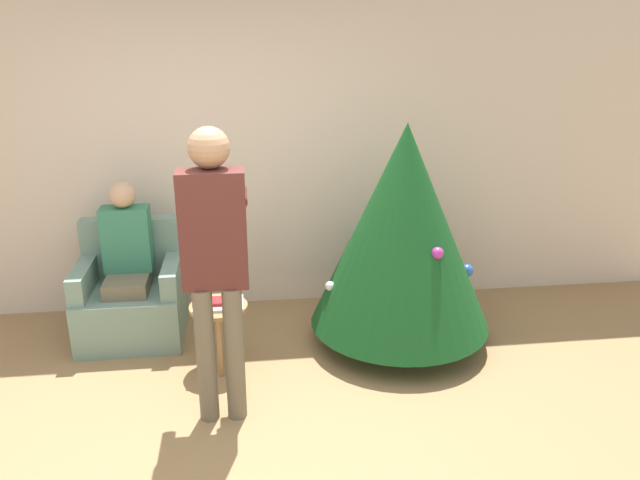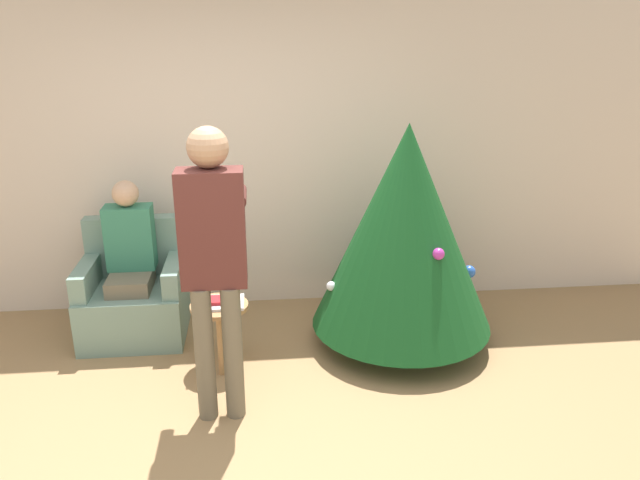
{
  "view_description": "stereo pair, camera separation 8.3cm",
  "coord_description": "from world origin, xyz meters",
  "px_view_note": "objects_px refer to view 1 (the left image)",
  "views": [
    {
      "loc": [
        0.13,
        -2.89,
        2.38
      ],
      "look_at": [
        0.6,
        0.92,
        1.01
      ],
      "focal_mm": 35.0,
      "sensor_mm": 36.0,
      "label": 1
    },
    {
      "loc": [
        0.21,
        -2.9,
        2.38
      ],
      "look_at": [
        0.6,
        0.92,
        1.01
      ],
      "focal_mm": 35.0,
      "sensor_mm": 36.0,
      "label": 2
    }
  ],
  "objects_px": {
    "christmas_tree": "(403,228)",
    "person_standing": "(215,251)",
    "side_stool": "(219,315)",
    "armchair": "(132,298)",
    "person_seated": "(127,256)"
  },
  "relations": [
    {
      "from": "christmas_tree",
      "to": "person_standing",
      "type": "xyz_separation_m",
      "value": [
        -1.33,
        -0.77,
        0.16
      ]
    },
    {
      "from": "christmas_tree",
      "to": "person_standing",
      "type": "height_order",
      "value": "person_standing"
    },
    {
      "from": "christmas_tree",
      "to": "armchair",
      "type": "bearing_deg",
      "value": 169.64
    },
    {
      "from": "armchair",
      "to": "side_stool",
      "type": "height_order",
      "value": "armchair"
    },
    {
      "from": "person_seated",
      "to": "side_stool",
      "type": "bearing_deg",
      "value": -38.46
    },
    {
      "from": "armchair",
      "to": "person_seated",
      "type": "xyz_separation_m",
      "value": [
        0.0,
        -0.02,
        0.36
      ]
    },
    {
      "from": "person_standing",
      "to": "side_stool",
      "type": "xyz_separation_m",
      "value": [
        -0.03,
        0.57,
        -0.69
      ]
    },
    {
      "from": "christmas_tree",
      "to": "side_stool",
      "type": "relative_size",
      "value": 3.56
    },
    {
      "from": "person_standing",
      "to": "side_stool",
      "type": "relative_size",
      "value": 3.8
    },
    {
      "from": "christmas_tree",
      "to": "person_standing",
      "type": "relative_size",
      "value": 0.94
    },
    {
      "from": "christmas_tree",
      "to": "armchair",
      "type": "distance_m",
      "value": 2.18
    },
    {
      "from": "armchair",
      "to": "side_stool",
      "type": "distance_m",
      "value": 0.91
    },
    {
      "from": "christmas_tree",
      "to": "armchair",
      "type": "relative_size",
      "value": 1.9
    },
    {
      "from": "side_stool",
      "to": "christmas_tree",
      "type": "bearing_deg",
      "value": 8.38
    },
    {
      "from": "person_seated",
      "to": "person_standing",
      "type": "xyz_separation_m",
      "value": [
        0.72,
        -1.12,
        0.42
      ]
    }
  ]
}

